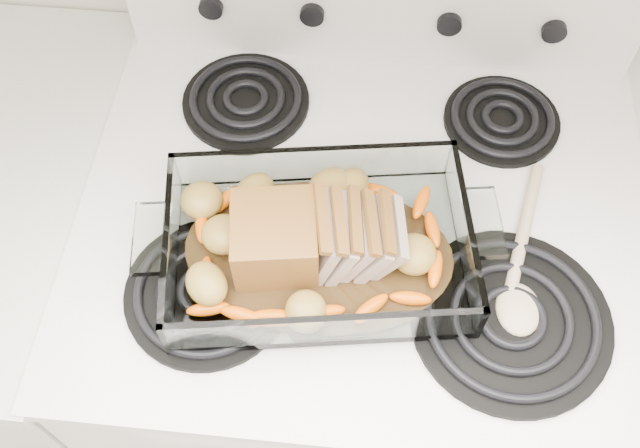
# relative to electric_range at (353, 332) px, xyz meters

# --- Properties ---
(electric_range) EXTENTS (0.78, 0.70, 1.12)m
(electric_range) POSITION_rel_electric_range_xyz_m (0.00, 0.00, 0.00)
(electric_range) COLOR white
(electric_range) RESTS_ON ground
(counter_left) EXTENTS (0.58, 0.68, 0.93)m
(counter_left) POSITION_rel_electric_range_xyz_m (-0.67, -0.00, -0.02)
(counter_left) COLOR silver
(counter_left) RESTS_ON ground
(baking_dish) EXTENTS (0.38, 0.25, 0.07)m
(baking_dish) POSITION_rel_electric_range_xyz_m (-0.06, -0.10, 0.48)
(baking_dish) COLOR silver
(baking_dish) RESTS_ON electric_range
(pork_roast) EXTENTS (0.21, 0.10, 0.08)m
(pork_roast) POSITION_rel_electric_range_xyz_m (-0.08, -0.10, 0.51)
(pork_roast) COLOR brown
(pork_roast) RESTS_ON baking_dish
(roast_vegetables) EXTENTS (0.34, 0.19, 0.04)m
(roast_vegetables) POSITION_rel_electric_range_xyz_m (-0.06, -0.06, 0.49)
(roast_vegetables) COLOR #F86700
(roast_vegetables) RESTS_ON baking_dish
(wooden_spoon) EXTENTS (0.07, 0.26, 0.02)m
(wooden_spoon) POSITION_rel_electric_range_xyz_m (0.20, -0.10, 0.46)
(wooden_spoon) COLOR tan
(wooden_spoon) RESTS_ON electric_range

